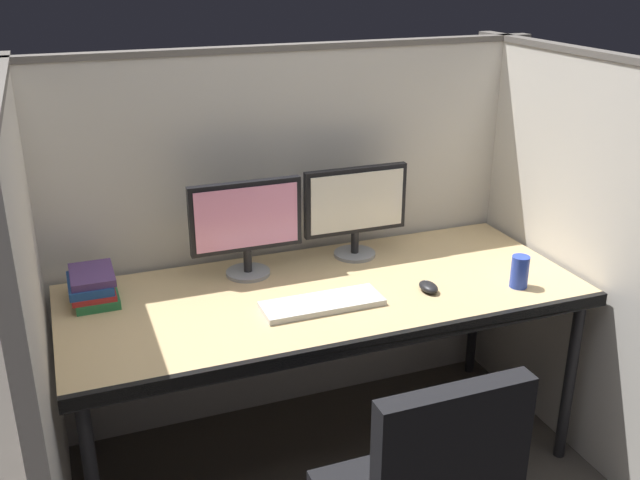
{
  "coord_description": "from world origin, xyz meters",
  "views": [
    {
      "loc": [
        -0.87,
        -1.93,
        1.89
      ],
      "look_at": [
        0.0,
        0.35,
        0.92
      ],
      "focal_mm": 40.41,
      "sensor_mm": 36.0,
      "label": 1
    }
  ],
  "objects": [
    {
      "name": "cubicle_partition_rear",
      "position": [
        0.0,
        0.74,
        0.79
      ],
      "size": [
        2.21,
        0.06,
        1.57
      ],
      "color": "beige",
      "rests_on": "ground"
    },
    {
      "name": "cubicle_partition_left",
      "position": [
        -0.99,
        0.2,
        0.79
      ],
      "size": [
        0.06,
        1.41,
        1.57
      ],
      "color": "beige",
      "rests_on": "ground"
    },
    {
      "name": "cubicle_partition_right",
      "position": [
        0.99,
        0.2,
        0.79
      ],
      "size": [
        0.06,
        1.41,
        1.57
      ],
      "color": "beige",
      "rests_on": "ground"
    },
    {
      "name": "desk",
      "position": [
        0.0,
        0.29,
        0.69
      ],
      "size": [
        1.9,
        0.8,
        0.74
      ],
      "color": "tan",
      "rests_on": "ground"
    },
    {
      "name": "monitor_left",
      "position": [
        -0.23,
        0.53,
        0.96
      ],
      "size": [
        0.43,
        0.17,
        0.37
      ],
      "color": "gray",
      "rests_on": "desk"
    },
    {
      "name": "monitor_right",
      "position": [
        0.23,
        0.56,
        0.96
      ],
      "size": [
        0.43,
        0.17,
        0.37
      ],
      "color": "gray",
      "rests_on": "desk"
    },
    {
      "name": "keyboard_main",
      "position": [
        -0.06,
        0.18,
        0.75
      ],
      "size": [
        0.43,
        0.15,
        0.02
      ],
      "primitive_type": "cube",
      "color": "silver",
      "rests_on": "desk"
    },
    {
      "name": "computer_mouse",
      "position": [
        0.35,
        0.16,
        0.76
      ],
      "size": [
        0.06,
        0.1,
        0.04
      ],
      "color": "black",
      "rests_on": "desk"
    },
    {
      "name": "book_stack",
      "position": [
        -0.8,
        0.51,
        0.79
      ],
      "size": [
        0.17,
        0.22,
        0.11
      ],
      "color": "#26723F",
      "rests_on": "desk"
    },
    {
      "name": "soda_can",
      "position": [
        0.68,
        0.07,
        0.8
      ],
      "size": [
        0.07,
        0.07,
        0.12
      ],
      "primitive_type": "cylinder",
      "color": "#263FB2",
      "rests_on": "desk"
    }
  ]
}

